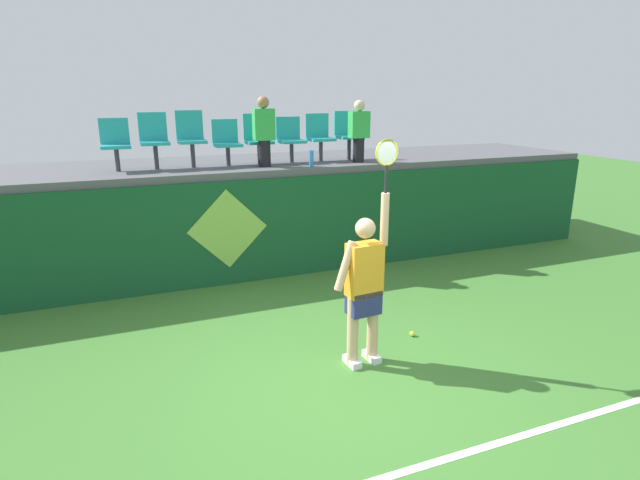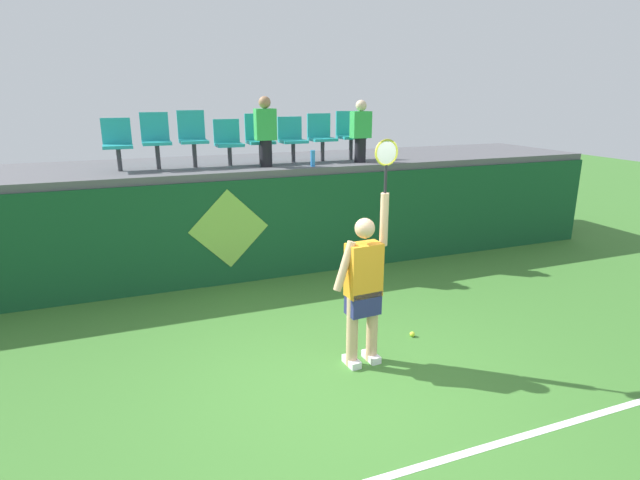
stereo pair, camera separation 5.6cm
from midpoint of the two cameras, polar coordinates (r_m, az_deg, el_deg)
ground_plane at (r=5.58m, az=3.22°, el=-16.15°), size 40.00×40.00×0.00m
court_back_wall at (r=8.34m, az=-6.74°, el=1.18°), size 13.56×0.20×1.68m
spectator_platform at (r=9.28m, az=-8.76°, el=8.29°), size 13.56×2.42×0.12m
court_baseline_stripe at (r=4.65m, az=10.57°, el=-24.02°), size 12.21×0.08×0.01m
tennis_player at (r=5.63m, az=5.23°, el=-5.02°), size 0.75×0.29×2.53m
tennis_ball at (r=6.67m, az=10.57°, el=-10.36°), size 0.07×0.07×0.07m
water_bottle at (r=8.57m, az=-0.63°, el=9.16°), size 0.08×0.08×0.27m
stadium_chair_0 at (r=8.68m, az=-21.65°, el=10.24°), size 0.44×0.42×0.81m
stadium_chair_1 at (r=8.70m, az=-17.78°, el=10.91°), size 0.44×0.42×0.89m
stadium_chair_2 at (r=8.76m, az=-13.94°, el=11.30°), size 0.44×0.42×0.91m
stadium_chair_3 at (r=8.85m, az=-10.10°, el=10.97°), size 0.44×0.42×0.76m
stadium_chair_4 at (r=8.97m, az=-6.66°, el=11.46°), size 0.44×0.42×0.85m
stadium_chair_5 at (r=9.14m, az=-3.01°, el=11.46°), size 0.44×0.42×0.79m
stadium_chair_6 at (r=9.33m, az=0.29°, el=11.74°), size 0.44×0.42×0.83m
stadium_chair_7 at (r=9.54m, az=3.49°, el=11.96°), size 0.44×0.42×0.87m
spectator_0 at (r=9.11m, az=4.77°, el=12.19°), size 0.34×0.20×1.07m
spectator_1 at (r=8.57m, az=-5.96°, el=12.17°), size 0.34×0.20×1.14m
wall_signage_mount at (r=8.40m, az=-9.69°, el=-4.87°), size 1.27×0.01×1.56m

